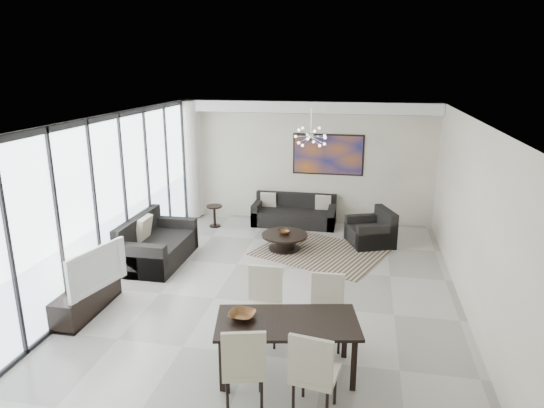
% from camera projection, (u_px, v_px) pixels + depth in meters
% --- Properties ---
extents(room_shell, '(6.00, 9.00, 2.90)m').
position_uv_depth(room_shell, '(302.00, 220.00, 7.31)').
color(room_shell, '#A8A39B').
rests_on(room_shell, ground).
extents(window_wall, '(0.37, 8.95, 2.90)m').
position_uv_depth(window_wall, '(100.00, 207.00, 7.91)').
color(window_wall, white).
rests_on(window_wall, floor).
extents(soffit, '(5.98, 0.40, 0.26)m').
position_uv_depth(soffit, '(307.00, 107.00, 11.09)').
color(soffit, white).
rests_on(soffit, room_shell).
extents(painting, '(1.68, 0.04, 0.98)m').
position_uv_depth(painting, '(328.00, 155.00, 11.47)').
color(painting, '#A95717').
rests_on(painting, room_shell).
extents(chandelier, '(0.66, 0.66, 0.71)m').
position_uv_depth(chandelier, '(311.00, 137.00, 9.45)').
color(chandelier, silver).
rests_on(chandelier, room_shell).
extents(rug, '(2.93, 2.62, 0.01)m').
position_uv_depth(rug, '(321.00, 252.00, 9.92)').
color(rug, black).
rests_on(rug, floor).
extents(coffee_table, '(0.96, 0.96, 0.33)m').
position_uv_depth(coffee_table, '(285.00, 241.00, 10.04)').
color(coffee_table, black).
rests_on(coffee_table, floor).
extents(bowl_coffee, '(0.28, 0.28, 0.08)m').
position_uv_depth(bowl_coffee, '(284.00, 232.00, 9.99)').
color(bowl_coffee, brown).
rests_on(bowl_coffee, coffee_table).
extents(sofa_main, '(1.95, 0.80, 0.71)m').
position_uv_depth(sofa_main, '(294.00, 215.00, 11.61)').
color(sofa_main, black).
rests_on(sofa_main, floor).
extents(loveseat, '(1.01, 1.79, 0.90)m').
position_uv_depth(loveseat, '(155.00, 247.00, 9.39)').
color(loveseat, black).
rests_on(loveseat, floor).
extents(armchair, '(1.12, 1.14, 0.75)m').
position_uv_depth(armchair, '(372.00, 232.00, 10.33)').
color(armchair, black).
rests_on(armchair, floor).
extents(side_table, '(0.37, 0.37, 0.51)m').
position_uv_depth(side_table, '(214.00, 213.00, 11.42)').
color(side_table, black).
rests_on(side_table, floor).
extents(tv_console, '(0.40, 1.41, 0.44)m').
position_uv_depth(tv_console, '(87.00, 299.00, 7.49)').
color(tv_console, black).
rests_on(tv_console, floor).
extents(television, '(0.42, 1.15, 0.66)m').
position_uv_depth(television, '(92.00, 268.00, 7.27)').
color(television, gray).
rests_on(television, tv_console).
extents(dining_table, '(1.86, 1.19, 0.72)m').
position_uv_depth(dining_table, '(287.00, 327.00, 5.89)').
color(dining_table, black).
rests_on(dining_table, floor).
extents(dining_chair_sw, '(0.58, 0.58, 1.03)m').
position_uv_depth(dining_chair_sw, '(244.00, 363.00, 5.25)').
color(dining_chair_sw, beige).
rests_on(dining_chair_sw, floor).
extents(dining_chair_se, '(0.55, 0.55, 1.04)m').
position_uv_depth(dining_chair_se, '(313.00, 369.00, 5.14)').
color(dining_chair_se, beige).
rests_on(dining_chair_se, floor).
extents(dining_chair_nw, '(0.49, 0.49, 1.03)m').
position_uv_depth(dining_chair_nw, '(264.00, 298.00, 6.70)').
color(dining_chair_nw, beige).
rests_on(dining_chair_nw, floor).
extents(dining_chair_ne, '(0.47, 0.47, 0.98)m').
position_uv_depth(dining_chair_ne, '(327.00, 305.00, 6.59)').
color(dining_chair_ne, beige).
rests_on(dining_chair_ne, floor).
extents(bowl_dining, '(0.36, 0.36, 0.08)m').
position_uv_depth(bowl_dining, '(242.00, 315.00, 5.92)').
color(bowl_dining, brown).
rests_on(bowl_dining, dining_table).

